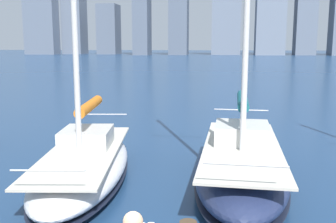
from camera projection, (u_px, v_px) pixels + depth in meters
city_skyline at (249, 5)px, 155.85m from camera, size 173.24×23.59×53.70m
sailboat_teal at (241, 163)px, 11.34m from camera, size 2.77×7.56×11.35m
sailboat_orange at (85, 162)px, 11.77m from camera, size 3.46×7.72×9.47m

